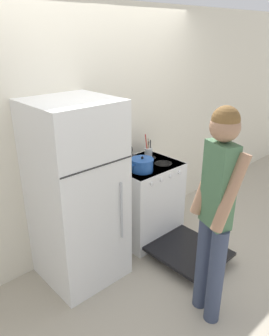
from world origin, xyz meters
The scene contains 8 objects.
ground_plane centered at (0.00, 0.00, 0.00)m, with size 14.00×14.00×0.00m, color #B2A893.
wall_back centered at (0.00, 0.03, 1.27)m, with size 10.00×0.06×2.55m.
refrigerator centered at (-0.62, -0.35, 0.87)m, with size 0.72×0.73×1.75m.
stove_range centered at (0.30, -0.35, 0.45)m, with size 0.72×1.35×0.91m.
dutch_oven_pot centered at (0.14, -0.43, 0.98)m, with size 0.28×0.24×0.16m.
tea_kettle centered at (0.15, -0.18, 0.98)m, with size 0.25×0.20×0.23m.
utensil_jar centered at (0.48, -0.18, 0.98)m, with size 0.09×0.09×0.27m.
person centered at (-0.13, -1.52, 1.03)m, with size 0.37×0.43×1.81m.
Camera 1 is at (-2.06, -2.69, 2.26)m, focal length 35.00 mm.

